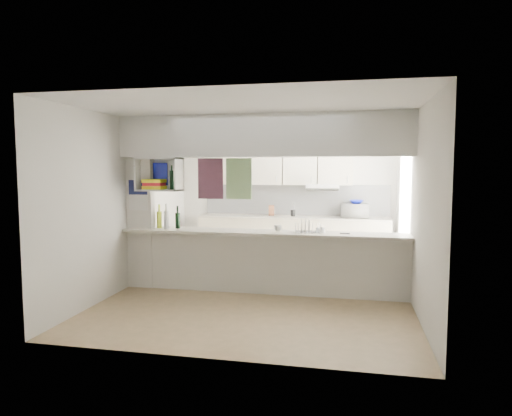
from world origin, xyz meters
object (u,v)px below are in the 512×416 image
(microwave, at_px, (355,211))
(bowl, at_px, (356,202))
(dish_rack, at_px, (308,227))
(wine_bottles, at_px, (163,219))

(microwave, height_order, bowl, bowl)
(microwave, bearing_deg, bowl, 176.76)
(bowl, xyz_separation_m, dish_rack, (-0.70, -2.10, -0.22))
(microwave, bearing_deg, dish_rack, 65.98)
(bowl, relative_size, dish_rack, 0.66)
(microwave, xyz_separation_m, bowl, (0.03, 0.00, 0.17))
(microwave, bearing_deg, wine_bottles, 29.56)
(dish_rack, bearing_deg, wine_bottles, 171.51)
(bowl, relative_size, wine_bottles, 0.50)
(microwave, distance_m, dish_rack, 2.21)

